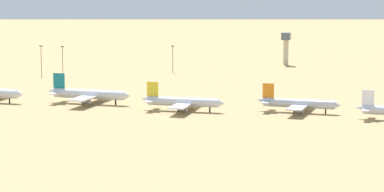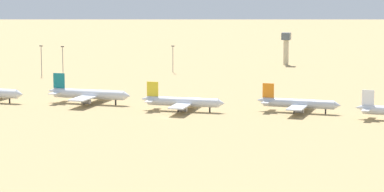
{
  "view_description": "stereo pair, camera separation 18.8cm",
  "coord_description": "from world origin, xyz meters",
  "px_view_note": "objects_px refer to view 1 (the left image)",
  "views": [
    {
      "loc": [
        100.04,
        -303.98,
        55.44
      ],
      "look_at": [
        4.21,
        18.97,
        6.0
      ],
      "focal_mm": 79.05,
      "sensor_mm": 36.0,
      "label": 1
    },
    {
      "loc": [
        100.22,
        -303.93,
        55.44
      ],
      "look_at": [
        4.21,
        18.97,
        6.0
      ],
      "focal_mm": 79.05,
      "sensor_mm": 36.0,
      "label": 2
    }
  ],
  "objects_px": {
    "control_tower": "(286,45)",
    "light_pole_west": "(41,58)",
    "parked_jet_teal_1": "(88,94)",
    "light_pole_east": "(63,59)",
    "parked_jet_orange_3": "(298,103)",
    "light_pole_mid": "(173,57)",
    "parked_jet_yellow_2": "(182,102)"
  },
  "relations": [
    {
      "from": "parked_jet_teal_1",
      "to": "light_pole_east",
      "type": "xyz_separation_m",
      "value": [
        -52.3,
        86.22,
        5.12
      ]
    },
    {
      "from": "parked_jet_orange_3",
      "to": "light_pole_east",
      "type": "xyz_separation_m",
      "value": [
        -141.52,
        83.57,
        5.57
      ]
    },
    {
      "from": "light_pole_west",
      "to": "light_pole_east",
      "type": "distance_m",
      "value": 11.53
    },
    {
      "from": "parked_jet_yellow_2",
      "to": "light_pole_mid",
      "type": "xyz_separation_m",
      "value": [
        -44.34,
        125.61,
        4.92
      ]
    },
    {
      "from": "light_pole_west",
      "to": "light_pole_mid",
      "type": "bearing_deg",
      "value": 29.43
    },
    {
      "from": "control_tower",
      "to": "parked_jet_orange_3",
      "type": "bearing_deg",
      "value": -78.2
    },
    {
      "from": "parked_jet_teal_1",
      "to": "light_pole_west",
      "type": "height_order",
      "value": "light_pole_west"
    },
    {
      "from": "control_tower",
      "to": "parked_jet_teal_1",
      "type": "bearing_deg",
      "value": -106.85
    },
    {
      "from": "parked_jet_orange_3",
      "to": "control_tower",
      "type": "relative_size",
      "value": 1.76
    },
    {
      "from": "light_pole_east",
      "to": "control_tower",
      "type": "bearing_deg",
      "value": 40.24
    },
    {
      "from": "parked_jet_yellow_2",
      "to": "parked_jet_teal_1",
      "type": "bearing_deg",
      "value": 168.96
    },
    {
      "from": "light_pole_west",
      "to": "light_pole_mid",
      "type": "relative_size",
      "value": 1.1
    },
    {
      "from": "control_tower",
      "to": "light_pole_east",
      "type": "relative_size",
      "value": 1.2
    },
    {
      "from": "light_pole_west",
      "to": "parked_jet_yellow_2",
      "type": "bearing_deg",
      "value": -40.0
    },
    {
      "from": "control_tower",
      "to": "light_pole_east",
      "type": "bearing_deg",
      "value": -139.76
    },
    {
      "from": "parked_jet_teal_1",
      "to": "parked_jet_orange_3",
      "type": "xyz_separation_m",
      "value": [
        89.22,
        2.65,
        -0.45
      ]
    },
    {
      "from": "parked_jet_yellow_2",
      "to": "parked_jet_orange_3",
      "type": "height_order",
      "value": "parked_jet_yellow_2"
    },
    {
      "from": "control_tower",
      "to": "light_pole_west",
      "type": "xyz_separation_m",
      "value": [
        -116.49,
        -92.43,
        -2.23
      ]
    },
    {
      "from": "parked_jet_orange_3",
      "to": "control_tower",
      "type": "bearing_deg",
      "value": 103.9
    },
    {
      "from": "parked_jet_yellow_2",
      "to": "control_tower",
      "type": "xyz_separation_m",
      "value": [
        9.15,
        182.5,
        7.9
      ]
    },
    {
      "from": "control_tower",
      "to": "light_pole_east",
      "type": "distance_m",
      "value": 138.12
    },
    {
      "from": "parked_jet_teal_1",
      "to": "control_tower",
      "type": "relative_size",
      "value": 1.97
    },
    {
      "from": "light_pole_west",
      "to": "light_pole_mid",
      "type": "height_order",
      "value": "light_pole_west"
    },
    {
      "from": "parked_jet_teal_1",
      "to": "light_pole_west",
      "type": "relative_size",
      "value": 2.32
    },
    {
      "from": "control_tower",
      "to": "light_pole_west",
      "type": "height_order",
      "value": "control_tower"
    },
    {
      "from": "light_pole_mid",
      "to": "parked_jet_yellow_2",
      "type": "bearing_deg",
      "value": -70.56
    },
    {
      "from": "parked_jet_teal_1",
      "to": "light_pole_east",
      "type": "distance_m",
      "value": 100.97
    },
    {
      "from": "parked_jet_yellow_2",
      "to": "control_tower",
      "type": "relative_size",
      "value": 1.81
    },
    {
      "from": "light_pole_mid",
      "to": "light_pole_west",
      "type": "bearing_deg",
      "value": -150.57
    },
    {
      "from": "parked_jet_orange_3",
      "to": "control_tower",
      "type": "xyz_separation_m",
      "value": [
        -36.09,
        172.77,
        8.0
      ]
    },
    {
      "from": "light_pole_mid",
      "to": "light_pole_east",
      "type": "relative_size",
      "value": 0.93
    },
    {
      "from": "parked_jet_orange_3",
      "to": "light_pole_mid",
      "type": "xyz_separation_m",
      "value": [
        -89.59,
        115.89,
        5.01
      ]
    }
  ]
}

